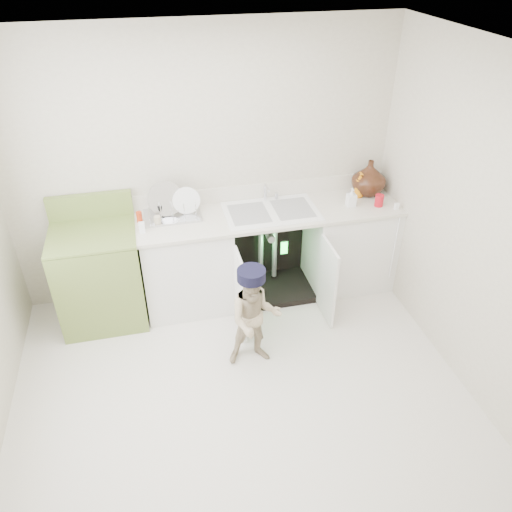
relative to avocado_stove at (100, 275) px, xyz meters
The scene contains 5 objects.
ground 1.64m from the avocado_stove, 48.92° to the right, with size 3.50×3.50×0.00m, color beige.
room_shell 1.75m from the avocado_stove, 48.92° to the right, with size 6.00×5.50×1.26m.
counter_run 1.61m from the avocado_stove, ahead, with size 2.44×1.02×1.24m.
avocado_stove is the anchor object (origin of this frame).
repair_worker 1.50m from the avocado_stove, 35.78° to the right, with size 0.66×0.75×0.91m.
Camera 1 is at (-0.51, -2.67, 3.07)m, focal length 35.00 mm.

